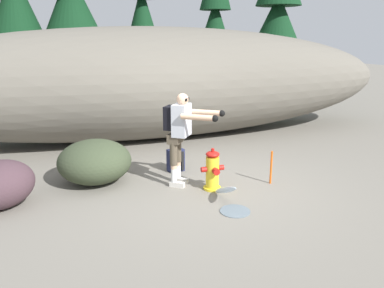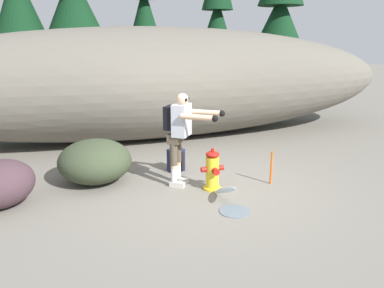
{
  "view_description": "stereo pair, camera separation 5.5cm",
  "coord_description": "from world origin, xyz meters",
  "px_view_note": "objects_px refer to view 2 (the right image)",
  "views": [
    {
      "loc": [
        -2.17,
        -5.7,
        2.49
      ],
      "look_at": [
        -0.16,
        0.19,
        0.75
      ],
      "focal_mm": 35.2,
      "sensor_mm": 36.0,
      "label": 1
    },
    {
      "loc": [
        -2.12,
        -5.72,
        2.49
      ],
      "look_at": [
        -0.16,
        0.19,
        0.75
      ],
      "focal_mm": 35.2,
      "sensor_mm": 36.0,
      "label": 2
    }
  ],
  "objects_px": {
    "utility_worker": "(181,128)",
    "boulder_large": "(95,161)",
    "spare_backpack": "(176,160)",
    "survey_stake": "(271,168)",
    "fire_hydrant": "(212,171)"
  },
  "relations": [
    {
      "from": "utility_worker",
      "to": "boulder_large",
      "type": "bearing_deg",
      "value": -167.29
    },
    {
      "from": "spare_backpack",
      "to": "survey_stake",
      "type": "relative_size",
      "value": 0.78
    },
    {
      "from": "fire_hydrant",
      "to": "spare_backpack",
      "type": "relative_size",
      "value": 1.55
    },
    {
      "from": "spare_backpack",
      "to": "boulder_large",
      "type": "relative_size",
      "value": 0.36
    },
    {
      "from": "fire_hydrant",
      "to": "survey_stake",
      "type": "bearing_deg",
      "value": -4.41
    },
    {
      "from": "fire_hydrant",
      "to": "utility_worker",
      "type": "bearing_deg",
      "value": 142.14
    },
    {
      "from": "spare_backpack",
      "to": "boulder_large",
      "type": "distance_m",
      "value": 1.54
    },
    {
      "from": "utility_worker",
      "to": "survey_stake",
      "type": "distance_m",
      "value": 1.75
    },
    {
      "from": "spare_backpack",
      "to": "boulder_large",
      "type": "xyz_separation_m",
      "value": [
        -1.53,
        -0.1,
        0.17
      ]
    },
    {
      "from": "boulder_large",
      "to": "survey_stake",
      "type": "bearing_deg",
      "value": -20.22
    },
    {
      "from": "boulder_large",
      "to": "survey_stake",
      "type": "xyz_separation_m",
      "value": [
        2.94,
        -1.08,
        -0.09
      ]
    },
    {
      "from": "spare_backpack",
      "to": "fire_hydrant",
      "type": "bearing_deg",
      "value": -179.53
    },
    {
      "from": "utility_worker",
      "to": "spare_backpack",
      "type": "xyz_separation_m",
      "value": [
        0.12,
        0.75,
        -0.81
      ]
    },
    {
      "from": "boulder_large",
      "to": "survey_stake",
      "type": "distance_m",
      "value": 3.14
    },
    {
      "from": "utility_worker",
      "to": "boulder_large",
      "type": "height_order",
      "value": "utility_worker"
    }
  ]
}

